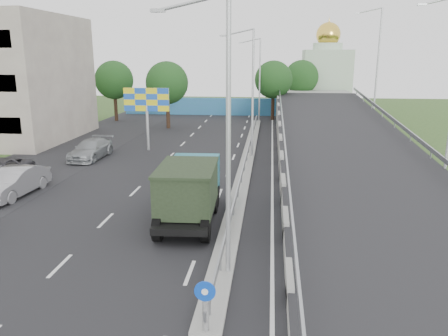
# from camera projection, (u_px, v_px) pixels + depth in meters

# --- Properties ---
(road_surface) EXTENTS (26.00, 90.00, 0.04)m
(road_surface) POSITION_uv_depth(u_px,v_px,m) (201.00, 176.00, 30.66)
(road_surface) COLOR black
(road_surface) RESTS_ON ground
(parking_strip) EXTENTS (8.00, 90.00, 0.05)m
(parking_strip) POSITION_uv_depth(u_px,v_px,m) (26.00, 171.00, 32.00)
(parking_strip) COLOR black
(parking_strip) RESTS_ON ground
(median) EXTENTS (1.00, 44.00, 0.20)m
(median) POSITION_uv_depth(u_px,v_px,m) (247.00, 162.00, 34.17)
(median) COLOR gray
(median) RESTS_ON ground
(overpass_ramp) EXTENTS (10.00, 50.00, 3.50)m
(overpass_ramp) POSITION_uv_depth(u_px,v_px,m) (346.00, 144.00, 32.98)
(overpass_ramp) COLOR gray
(overpass_ramp) RESTS_ON ground
(median_guardrail) EXTENTS (0.09, 44.00, 0.71)m
(median_guardrail) POSITION_uv_depth(u_px,v_px,m) (247.00, 154.00, 34.01)
(median_guardrail) COLOR gray
(median_guardrail) RESTS_ON median
(sign_bollard) EXTENTS (0.64, 0.23, 1.67)m
(sign_bollard) POSITION_uv_depth(u_px,v_px,m) (205.00, 306.00, 12.93)
(sign_bollard) COLOR black
(sign_bollard) RESTS_ON median
(lamp_post_near) EXTENTS (2.74, 0.18, 10.08)m
(lamp_post_near) POSITION_uv_depth(u_px,v_px,m) (223.00, 126.00, 15.41)
(lamp_post_near) COLOR #B2B5B7
(lamp_post_near) RESTS_ON median
(lamp_post_mid) EXTENTS (2.74, 0.18, 10.08)m
(lamp_post_mid) POSITION_uv_depth(u_px,v_px,m) (250.00, 87.00, 34.65)
(lamp_post_mid) COLOR #B2B5B7
(lamp_post_mid) RESTS_ON median
(lamp_post_far) EXTENTS (2.74, 0.18, 10.08)m
(lamp_post_far) POSITION_uv_depth(u_px,v_px,m) (258.00, 75.00, 53.90)
(lamp_post_far) COLOR #B2B5B7
(lamp_post_far) RESTS_ON median
(blue_wall) EXTENTS (30.00, 0.50, 2.40)m
(blue_wall) POSITION_uv_depth(u_px,v_px,m) (230.00, 107.00, 61.26)
(blue_wall) COLOR teal
(blue_wall) RESTS_ON ground
(church) EXTENTS (7.00, 7.00, 13.80)m
(church) POSITION_uv_depth(u_px,v_px,m) (326.00, 75.00, 66.48)
(church) COLOR #B2CCAD
(church) RESTS_ON ground
(billboard) EXTENTS (4.00, 0.24, 5.50)m
(billboard) POSITION_uv_depth(u_px,v_px,m) (147.00, 103.00, 37.93)
(billboard) COLOR #B2B5B7
(billboard) RESTS_ON ground
(tree_left_mid) EXTENTS (4.80, 4.80, 7.60)m
(tree_left_mid) POSITION_uv_depth(u_px,v_px,m) (167.00, 83.00, 49.33)
(tree_left_mid) COLOR black
(tree_left_mid) RESTS_ON ground
(tree_median_far) EXTENTS (4.80, 4.80, 7.60)m
(tree_median_far) POSITION_uv_depth(u_px,v_px,m) (273.00, 80.00, 55.79)
(tree_median_far) COLOR black
(tree_median_far) RESTS_ON ground
(tree_left_far) EXTENTS (4.80, 4.80, 7.60)m
(tree_left_far) POSITION_uv_depth(u_px,v_px,m) (114.00, 80.00, 54.97)
(tree_left_far) COLOR black
(tree_left_far) RESTS_ON ground
(tree_ramp_far) EXTENTS (4.80, 4.80, 7.60)m
(tree_ramp_far) POSITION_uv_depth(u_px,v_px,m) (302.00, 77.00, 62.11)
(tree_ramp_far) COLOR black
(tree_ramp_far) RESTS_ON ground
(dump_truck) EXTENTS (2.90, 7.07, 3.08)m
(dump_truck) POSITION_uv_depth(u_px,v_px,m) (190.00, 188.00, 22.14)
(dump_truck) COLOR black
(dump_truck) RESTS_ON ground
(parked_car_b) EXTENTS (2.18, 5.28, 1.70)m
(parked_car_b) POSITION_uv_depth(u_px,v_px,m) (14.00, 182.00, 26.20)
(parked_car_b) COLOR gray
(parked_car_b) RESTS_ON ground
(parked_car_d) EXTENTS (2.41, 5.47, 1.56)m
(parked_car_d) POSITION_uv_depth(u_px,v_px,m) (91.00, 149.00, 35.65)
(parked_car_d) COLOR gray
(parked_car_d) RESTS_ON ground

